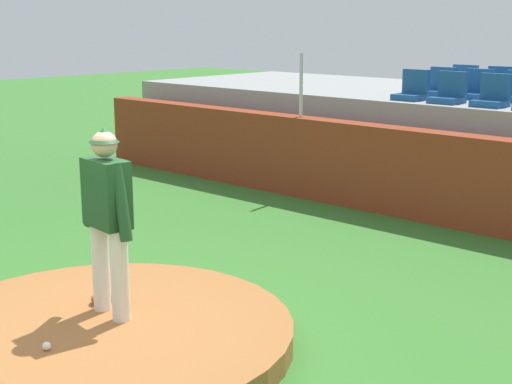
{
  "coord_description": "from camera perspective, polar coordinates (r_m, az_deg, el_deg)",
  "views": [
    {
      "loc": [
        5.38,
        -3.77,
        2.97
      ],
      "look_at": [
        0.0,
        2.12,
        1.12
      ],
      "focal_mm": 51.96,
      "sensor_mm": 36.0,
      "label": 1
    }
  ],
  "objects": [
    {
      "name": "stadium_chair_2",
      "position": [
        12.06,
        17.73,
        7.03
      ],
      "size": [
        0.48,
        0.44,
        0.5
      ],
      "rotation": [
        0.0,
        0.0,
        3.14
      ],
      "color": "navy",
      "rests_on": "bleacher_platform"
    },
    {
      "name": "fence_post_left",
      "position": [
        12.67,
        3.49,
        8.21
      ],
      "size": [
        0.06,
        0.06,
        1.08
      ],
      "primitive_type": "cylinder",
      "color": "silver",
      "rests_on": "brick_barrier"
    },
    {
      "name": "fielding_glove",
      "position": [
        7.64,
        -11.65,
        -7.89
      ],
      "size": [
        0.25,
        0.33,
        0.11
      ],
      "primitive_type": "ellipsoid",
      "rotation": [
        0.0,
        0.0,
        1.75
      ],
      "color": "brown",
      "rests_on": "pitchers_mound"
    },
    {
      "name": "stadium_chair_5",
      "position": [
        13.18,
        16.61,
        7.57
      ],
      "size": [
        0.48,
        0.44,
        0.5
      ],
      "rotation": [
        0.0,
        0.0,
        3.14
      ],
      "color": "navy",
      "rests_on": "bleacher_platform"
    },
    {
      "name": "pitchers_mound",
      "position": [
        7.17,
        -11.69,
        -10.76
      ],
      "size": [
        3.56,
        3.56,
        0.22
      ],
      "primitive_type": "cylinder",
      "color": "#9F6332",
      "rests_on": "ground_plane"
    },
    {
      "name": "stadium_chair_9",
      "position": [
        13.99,
        18.13,
        7.75
      ],
      "size": [
        0.48,
        0.44,
        0.5
      ],
      "rotation": [
        0.0,
        0.0,
        3.14
      ],
      "color": "navy",
      "rests_on": "bleacher_platform"
    },
    {
      "name": "bleacher_platform",
      "position": [
        13.83,
        19.03,
        3.47
      ],
      "size": [
        15.03,
        4.34,
        1.68
      ],
      "primitive_type": "cube",
      "color": "gray",
      "rests_on": "ground_plane"
    },
    {
      "name": "stadium_chair_4",
      "position": [
        13.5,
        13.97,
        7.84
      ],
      "size": [
        0.48,
        0.44,
        0.5
      ],
      "rotation": [
        0.0,
        0.0,
        3.14
      ],
      "color": "navy",
      "rests_on": "bleacher_platform"
    },
    {
      "name": "brick_barrier",
      "position": [
        11.42,
        13.41,
        1.15
      ],
      "size": [
        15.03,
        0.4,
        1.37
      ],
      "primitive_type": "cube",
      "color": "maroon",
      "rests_on": "ground_plane"
    },
    {
      "name": "stadium_chair_0",
      "position": [
        12.74,
        11.94,
        7.65
      ],
      "size": [
        0.48,
        0.44,
        0.5
      ],
      "rotation": [
        0.0,
        0.0,
        3.14
      ],
      "color": "navy",
      "rests_on": "bleacher_platform"
    },
    {
      "name": "baseball",
      "position": [
        6.7,
        -15.82,
        -11.35
      ],
      "size": [
        0.07,
        0.07,
        0.07
      ],
      "primitive_type": "sphere",
      "color": "white",
      "rests_on": "pitchers_mound"
    },
    {
      "name": "pitcher",
      "position": [
        7.01,
        -11.38,
        -1.28
      ],
      "size": [
        0.81,
        0.32,
        1.8
      ],
      "rotation": [
        0.0,
        0.0,
        -0.12
      ],
      "color": "silver",
      "rests_on": "pitchers_mound"
    },
    {
      "name": "ground_plane",
      "position": [
        7.21,
        -11.65,
        -11.57
      ],
      "size": [
        60.0,
        60.0,
        0.0
      ],
      "primitive_type": "plane",
      "color": "#34722A"
    },
    {
      "name": "stadium_chair_1",
      "position": [
        12.38,
        14.64,
        7.37
      ],
      "size": [
        0.48,
        0.44,
        0.5
      ],
      "rotation": [
        0.0,
        0.0,
        3.14
      ],
      "color": "navy",
      "rests_on": "bleacher_platform"
    },
    {
      "name": "stadium_chair_8",
      "position": [
        14.29,
        15.58,
        8.02
      ],
      "size": [
        0.48,
        0.44,
        0.5
      ],
      "rotation": [
        0.0,
        0.0,
        3.14
      ],
      "color": "navy",
      "rests_on": "bleacher_platform"
    }
  ]
}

